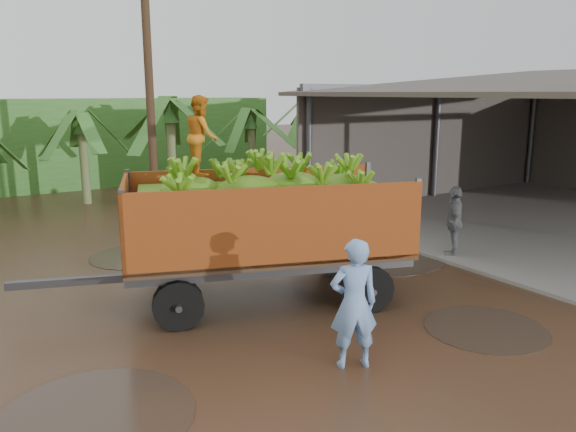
# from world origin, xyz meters

# --- Properties ---
(ground) EXTENTS (100.00, 100.00, 0.00)m
(ground) POSITION_xyz_m (0.00, 0.00, 0.00)
(ground) COLOR black
(ground) RESTS_ON ground
(packing_shed) EXTENTS (12.78, 10.80, 4.76)m
(packing_shed) POSITION_xyz_m (11.77, 1.77, 2.50)
(packing_shed) COLOR gray
(packing_shed) RESTS_ON ground
(hedge_north) EXTENTS (22.00, 3.00, 3.60)m
(hedge_north) POSITION_xyz_m (-2.00, 16.00, 1.80)
(hedge_north) COLOR #2D661E
(hedge_north) RESTS_ON ground
(banana_trailer) EXTENTS (7.08, 4.01, 3.81)m
(banana_trailer) POSITION_xyz_m (0.37, 0.10, 1.52)
(banana_trailer) COLOR #CC591D
(banana_trailer) RESTS_ON ground
(man_blue) EXTENTS (0.81, 0.69, 1.89)m
(man_blue) POSITION_xyz_m (0.04, -2.92, 0.95)
(man_blue) COLOR #779FD9
(man_blue) RESTS_ON ground
(man_grey) EXTENTS (1.02, 0.99, 1.72)m
(man_grey) POSITION_xyz_m (5.52, 0.03, 0.86)
(man_grey) COLOR slate
(man_grey) RESTS_ON ground
(utility_pole) EXTENTS (1.20, 0.24, 8.40)m
(utility_pole) POSITION_xyz_m (0.87, 7.41, 4.26)
(utility_pole) COLOR #47301E
(utility_pole) RESTS_ON ground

